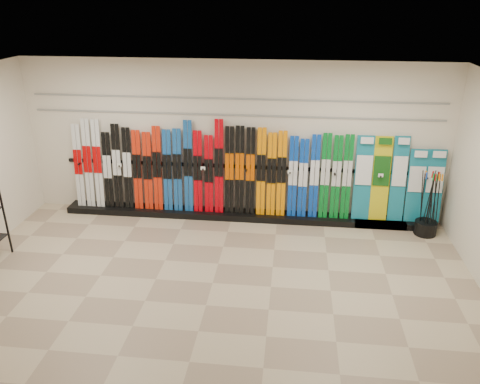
# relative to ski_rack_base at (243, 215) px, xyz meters

# --- Properties ---
(floor) EXTENTS (8.00, 8.00, 0.00)m
(floor) POSITION_rel_ski_rack_base_xyz_m (-0.22, -2.28, -0.06)
(floor) COLOR gray
(floor) RESTS_ON ground
(back_wall) EXTENTS (8.00, 0.00, 8.00)m
(back_wall) POSITION_rel_ski_rack_base_xyz_m (-0.22, 0.22, 1.44)
(back_wall) COLOR beige
(back_wall) RESTS_ON floor
(ceiling) EXTENTS (8.00, 8.00, 0.00)m
(ceiling) POSITION_rel_ski_rack_base_xyz_m (-0.22, -2.28, 2.94)
(ceiling) COLOR silver
(ceiling) RESTS_ON back_wall
(ski_rack_base) EXTENTS (8.00, 0.40, 0.12)m
(ski_rack_base) POSITION_rel_ski_rack_base_xyz_m (0.00, 0.00, 0.00)
(ski_rack_base) COLOR black
(ski_rack_base) RESTS_ON floor
(skis) EXTENTS (5.36, 0.21, 1.82)m
(skis) POSITION_rel_ski_rack_base_xyz_m (-0.69, 0.04, 0.88)
(skis) COLOR silver
(skis) RESTS_ON ski_rack_base
(snowboards) EXTENTS (1.60, 0.24, 1.59)m
(snowboards) POSITION_rel_ski_rack_base_xyz_m (2.84, 0.08, 0.81)
(snowboards) COLOR #14728C
(snowboards) RESTS_ON ski_rack_base
(pole_bin) EXTENTS (0.39, 0.39, 0.25)m
(pole_bin) POSITION_rel_ski_rack_base_xyz_m (3.38, -0.28, 0.07)
(pole_bin) COLOR black
(pole_bin) RESTS_ON floor
(ski_poles) EXTENTS (0.34, 0.26, 1.18)m
(ski_poles) POSITION_rel_ski_rack_base_xyz_m (3.37, -0.30, 0.55)
(ski_poles) COLOR black
(ski_poles) RESTS_ON pole_bin
(slatwall_rail_0) EXTENTS (7.60, 0.02, 0.03)m
(slatwall_rail_0) POSITION_rel_ski_rack_base_xyz_m (-0.22, 0.20, 1.94)
(slatwall_rail_0) COLOR gray
(slatwall_rail_0) RESTS_ON back_wall
(slatwall_rail_1) EXTENTS (7.60, 0.02, 0.03)m
(slatwall_rail_1) POSITION_rel_ski_rack_base_xyz_m (-0.22, 0.20, 2.24)
(slatwall_rail_1) COLOR gray
(slatwall_rail_1) RESTS_ON back_wall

